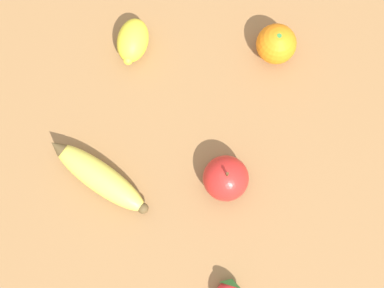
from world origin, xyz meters
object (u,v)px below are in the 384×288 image
(banana, at_px, (99,177))
(apple, at_px, (226,178))
(orange, at_px, (276,44))
(lemon, at_px, (133,41))

(banana, relative_size, apple, 2.30)
(orange, height_order, lemon, orange)
(orange, bearing_deg, apple, -47.62)
(orange, distance_m, lemon, 0.24)
(banana, relative_size, orange, 2.68)
(apple, bearing_deg, banana, -117.72)
(orange, relative_size, apple, 0.86)
(banana, relative_size, lemon, 1.96)
(banana, xyz_separation_m, lemon, (-0.18, 0.14, 0.00))
(banana, bearing_deg, lemon, -66.86)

